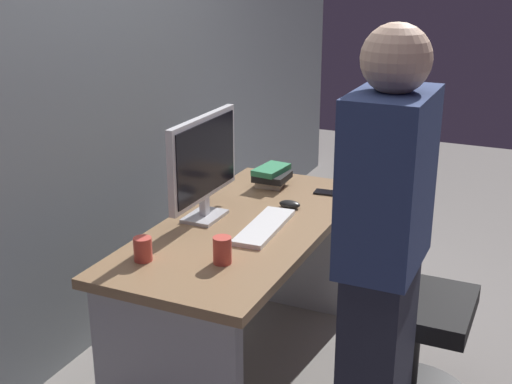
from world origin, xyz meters
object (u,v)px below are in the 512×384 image
(cup_by_monitor, at_px, (143,249))
(cell_phone, at_px, (329,193))
(mouse, at_px, (290,204))
(desk, at_px, (246,270))
(book_stack, at_px, (272,176))
(cup_near_keyboard, at_px, (222,250))
(keyboard, at_px, (265,227))
(person_at_desk, at_px, (382,266))
(monitor, at_px, (204,162))
(office_chair, at_px, (403,310))

(cup_by_monitor, distance_m, cell_phone, 1.09)
(mouse, bearing_deg, desk, 158.23)
(book_stack, height_order, cell_phone, book_stack)
(book_stack, bearing_deg, cup_near_keyboard, -168.21)
(keyboard, height_order, book_stack, book_stack)
(person_at_desk, relative_size, mouse, 16.39)
(person_at_desk, height_order, monitor, person_at_desk)
(mouse, bearing_deg, cup_near_keyboard, 179.13)
(monitor, bearing_deg, cell_phone, -36.22)
(office_chair, height_order, keyboard, office_chair)
(person_at_desk, bearing_deg, cell_phone, 28.30)
(office_chair, bearing_deg, cup_by_monitor, 123.49)
(cup_near_keyboard, relative_size, book_stack, 0.48)
(mouse, distance_m, cell_phone, 0.28)
(book_stack, bearing_deg, cup_by_monitor, 174.80)
(person_at_desk, xyz_separation_m, book_stack, (0.92, 0.80, -0.06))
(cup_by_monitor, height_order, book_stack, book_stack)
(desk, xyz_separation_m, book_stack, (0.52, 0.10, 0.27))
(office_chair, relative_size, person_at_desk, 0.57)
(desk, bearing_deg, monitor, 95.36)
(keyboard, distance_m, cup_by_monitor, 0.56)
(person_at_desk, bearing_deg, cup_near_keyboard, 89.68)
(book_stack, relative_size, cell_phone, 1.51)
(office_chair, distance_m, cup_by_monitor, 1.11)
(office_chair, xyz_separation_m, cell_phone, (0.44, 0.48, 0.31))
(book_stack, bearing_deg, desk, -169.23)
(keyboard, height_order, mouse, mouse)
(cup_near_keyboard, bearing_deg, desk, 13.11)
(cup_near_keyboard, bearing_deg, monitor, 36.37)
(office_chair, xyz_separation_m, cup_by_monitor, (-0.58, 0.88, 0.35))
(monitor, bearing_deg, cup_by_monitor, 179.59)
(cup_near_keyboard, height_order, cell_phone, cup_near_keyboard)
(book_stack, bearing_deg, person_at_desk, -138.98)
(keyboard, bearing_deg, monitor, 85.37)
(desk, relative_size, cup_by_monitor, 15.98)
(person_at_desk, relative_size, keyboard, 3.81)
(office_chair, bearing_deg, keyboard, 100.17)
(cup_by_monitor, relative_size, book_stack, 0.43)
(mouse, relative_size, cup_by_monitor, 1.08)
(person_at_desk, bearing_deg, mouse, 42.23)
(office_chair, distance_m, person_at_desk, 0.63)
(monitor, bearing_deg, cup_near_keyboard, -143.63)
(office_chair, distance_m, book_stack, 0.96)
(office_chair, height_order, cup_by_monitor, office_chair)
(mouse, xyz_separation_m, cell_phone, (0.26, -0.10, -0.01))
(cup_by_monitor, bearing_deg, cell_phone, -21.21)
(desk, bearing_deg, cup_near_keyboard, -166.89)
(office_chair, bearing_deg, mouse, 73.26)
(desk, distance_m, keyboard, 0.25)
(desk, distance_m, office_chair, 0.70)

